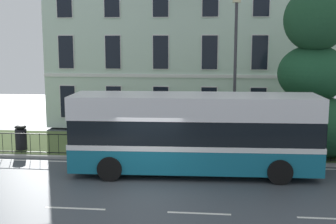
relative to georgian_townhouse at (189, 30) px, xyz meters
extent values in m
cube|color=#3E444A|center=(-0.70, -14.84, -6.11)|extent=(60.00, 56.00, 0.06)
cube|color=silver|center=(-0.70, -11.19, -6.08)|extent=(54.00, 0.14, 0.01)
cube|color=silver|center=(-2.70, -16.64, -6.08)|extent=(2.00, 0.12, 0.01)
cube|color=silver|center=(1.30, -16.64, -6.08)|extent=(2.00, 0.12, 0.01)
cube|color=silver|center=(5.30, -16.64, -6.08)|extent=(2.00, 0.12, 0.01)
cube|color=#9E9E99|center=(-0.70, -10.72, -6.02)|extent=(57.00, 0.24, 0.12)
cube|color=#506634|center=(-0.70, -7.91, -6.02)|extent=(57.00, 5.38, 0.12)
cube|color=silver|center=(0.00, 0.01, -1.15)|extent=(16.94, 8.42, 9.63)
cube|color=white|center=(0.00, -4.24, -2.73)|extent=(16.94, 0.06, 0.20)
cube|color=#2D333D|center=(0.00, -4.25, -4.86)|extent=(1.10, 0.06, 2.20)
cube|color=white|center=(-7.06, -4.25, -4.33)|extent=(0.99, 0.04, 2.01)
cube|color=black|center=(-7.06, -4.27, -4.33)|extent=(0.89, 0.03, 1.91)
cube|color=white|center=(-4.23, -4.25, -4.33)|extent=(0.99, 0.04, 2.01)
cube|color=black|center=(-4.23, -4.27, -4.33)|extent=(0.89, 0.03, 1.91)
cube|color=white|center=(-1.41, -4.25, -4.33)|extent=(0.99, 0.04, 2.01)
cube|color=black|center=(-1.41, -4.27, -4.33)|extent=(0.89, 0.03, 1.91)
cube|color=white|center=(1.41, -4.25, -4.33)|extent=(0.99, 0.04, 2.01)
cube|color=black|center=(1.41, -4.27, -4.33)|extent=(0.89, 0.03, 1.91)
cube|color=white|center=(4.23, -4.25, -4.33)|extent=(0.99, 0.04, 2.01)
cube|color=black|center=(4.23, -4.27, -4.33)|extent=(0.89, 0.03, 1.91)
cube|color=white|center=(7.06, -4.25, -4.33)|extent=(0.99, 0.04, 2.01)
cube|color=black|center=(7.06, -4.27, -4.33)|extent=(0.89, 0.03, 1.91)
cube|color=white|center=(-7.06, -4.25, -1.37)|extent=(0.99, 0.04, 2.01)
cube|color=black|center=(-7.06, -4.27, -1.37)|extent=(0.89, 0.03, 1.91)
cube|color=white|center=(-4.23, -4.25, -1.37)|extent=(0.99, 0.04, 2.01)
cube|color=black|center=(-4.23, -4.27, -1.37)|extent=(0.89, 0.03, 1.91)
cube|color=white|center=(-1.41, -4.25, -1.37)|extent=(0.99, 0.04, 2.01)
cube|color=black|center=(-1.41, -4.27, -1.37)|extent=(0.89, 0.03, 1.91)
cube|color=white|center=(1.41, -4.25, -1.37)|extent=(0.99, 0.04, 2.01)
cube|color=black|center=(1.41, -4.27, -1.37)|extent=(0.89, 0.03, 1.91)
cube|color=white|center=(4.23, -4.25, -1.37)|extent=(0.99, 0.04, 2.01)
cube|color=black|center=(4.23, -4.27, -1.37)|extent=(0.89, 0.03, 1.91)
cube|color=white|center=(7.06, -4.25, -1.37)|extent=(0.99, 0.04, 2.01)
cube|color=black|center=(7.06, -4.27, -1.37)|extent=(0.89, 0.03, 1.91)
cube|color=white|center=(-7.06, -4.25, 1.60)|extent=(0.99, 0.04, 2.01)
cube|color=black|center=(-7.06, -4.27, 1.60)|extent=(0.89, 0.03, 1.91)
cube|color=white|center=(-4.23, -4.25, 1.60)|extent=(0.99, 0.04, 2.01)
cube|color=black|center=(-4.23, -4.27, 1.60)|extent=(0.89, 0.03, 1.91)
cube|color=white|center=(-1.41, -4.25, 1.60)|extent=(0.99, 0.04, 2.01)
cube|color=black|center=(-1.41, -4.27, 1.60)|extent=(0.89, 0.03, 1.91)
cube|color=black|center=(0.00, -10.44, -5.01)|extent=(18.19, 0.04, 0.04)
cube|color=black|center=(0.00, -10.44, -5.88)|extent=(18.19, 0.04, 0.04)
cylinder|color=black|center=(-8.18, -10.44, -5.48)|extent=(0.02, 0.02, 0.95)
cylinder|color=black|center=(-7.73, -10.44, -5.48)|extent=(0.02, 0.02, 0.95)
cylinder|color=black|center=(-7.27, -10.44, -5.48)|extent=(0.02, 0.02, 0.95)
cylinder|color=black|center=(-6.82, -10.44, -5.48)|extent=(0.02, 0.02, 0.95)
cylinder|color=black|center=(-6.36, -10.44, -5.48)|extent=(0.02, 0.02, 0.95)
cylinder|color=black|center=(-5.91, -10.44, -5.48)|extent=(0.02, 0.02, 0.95)
cylinder|color=black|center=(-5.46, -10.44, -5.48)|extent=(0.02, 0.02, 0.95)
cylinder|color=black|center=(-5.00, -10.44, -5.48)|extent=(0.02, 0.02, 0.95)
cylinder|color=black|center=(-4.55, -10.44, -5.48)|extent=(0.02, 0.02, 0.95)
cylinder|color=black|center=(-4.09, -10.44, -5.48)|extent=(0.02, 0.02, 0.95)
cylinder|color=black|center=(-3.64, -10.44, -5.48)|extent=(0.02, 0.02, 0.95)
cylinder|color=black|center=(-3.18, -10.44, -5.48)|extent=(0.02, 0.02, 0.95)
cylinder|color=black|center=(-2.73, -10.44, -5.48)|extent=(0.02, 0.02, 0.95)
cylinder|color=black|center=(-2.27, -10.44, -5.48)|extent=(0.02, 0.02, 0.95)
cylinder|color=black|center=(-1.82, -10.44, -5.48)|extent=(0.02, 0.02, 0.95)
cylinder|color=black|center=(-1.36, -10.44, -5.48)|extent=(0.02, 0.02, 0.95)
cylinder|color=black|center=(-0.91, -10.44, -5.48)|extent=(0.02, 0.02, 0.95)
cylinder|color=black|center=(-0.45, -10.44, -5.48)|extent=(0.02, 0.02, 0.95)
cylinder|color=black|center=(0.00, -10.44, -5.48)|extent=(0.02, 0.02, 0.95)
cylinder|color=black|center=(0.45, -10.44, -5.48)|extent=(0.02, 0.02, 0.95)
cylinder|color=black|center=(0.91, -10.44, -5.48)|extent=(0.02, 0.02, 0.95)
cylinder|color=black|center=(1.36, -10.44, -5.48)|extent=(0.02, 0.02, 0.95)
cylinder|color=black|center=(1.82, -10.44, -5.48)|extent=(0.02, 0.02, 0.95)
cylinder|color=black|center=(2.27, -10.44, -5.48)|extent=(0.02, 0.02, 0.95)
cylinder|color=black|center=(2.73, -10.44, -5.48)|extent=(0.02, 0.02, 0.95)
cylinder|color=black|center=(3.18, -10.44, -5.48)|extent=(0.02, 0.02, 0.95)
cylinder|color=black|center=(3.64, -10.44, -5.48)|extent=(0.02, 0.02, 0.95)
cylinder|color=black|center=(4.09, -10.44, -5.48)|extent=(0.02, 0.02, 0.95)
cylinder|color=black|center=(4.55, -10.44, -5.48)|extent=(0.02, 0.02, 0.95)
cylinder|color=black|center=(5.00, -10.44, -5.48)|extent=(0.02, 0.02, 0.95)
cylinder|color=black|center=(5.46, -10.44, -5.48)|extent=(0.02, 0.02, 0.95)
cylinder|color=black|center=(5.91, -10.44, -5.48)|extent=(0.02, 0.02, 0.95)
cylinder|color=black|center=(6.36, -10.44, -5.48)|extent=(0.02, 0.02, 0.95)
cylinder|color=black|center=(6.82, -10.44, -5.48)|extent=(0.02, 0.02, 0.95)
cylinder|color=#423328|center=(6.29, -8.67, -5.07)|extent=(0.38, 0.38, 1.79)
ellipsoid|color=#1A4628|center=(6.47, -8.79, -4.71)|extent=(4.70, 4.70, 2.85)
ellipsoid|color=#1B492C|center=(6.30, -8.45, -2.23)|extent=(3.26, 3.26, 2.68)
ellipsoid|color=#1C4429|center=(6.26, -8.77, 0.25)|extent=(2.91, 2.91, 2.92)
cube|color=#156883|center=(0.94, -12.41, -5.28)|extent=(9.90, 2.80, 1.07)
cube|color=white|center=(0.94, -12.41, -4.79)|extent=(9.92, 2.82, 0.20)
cube|color=black|center=(0.94, -12.41, -4.24)|extent=(9.81, 2.75, 1.01)
cube|color=white|center=(0.94, -12.41, -3.29)|extent=(9.90, 2.80, 0.89)
cube|color=black|center=(5.86, -12.21, -4.29)|extent=(0.14, 2.02, 0.93)
cube|color=black|center=(5.86, -12.21, -3.33)|extent=(0.13, 1.73, 0.57)
cylinder|color=silver|center=(5.83, -11.44, -5.60)|extent=(0.05, 0.20, 0.20)
cylinder|color=silver|center=(5.89, -12.98, -5.60)|extent=(0.05, 0.20, 0.20)
cylinder|color=black|center=(4.12, -11.13, -5.60)|extent=(0.97, 0.34, 0.96)
cylinder|color=black|center=(4.22, -13.43, -5.60)|extent=(0.97, 0.34, 0.96)
cylinder|color=black|center=(-2.34, -11.39, -5.60)|extent=(0.97, 0.34, 0.96)
cylinder|color=black|center=(-2.25, -13.69, -5.60)|extent=(0.97, 0.34, 0.96)
cylinder|color=#333338|center=(2.64, -9.43, -2.50)|extent=(0.14, 0.14, 6.93)
cylinder|color=black|center=(-7.62, -9.66, -5.46)|extent=(0.55, 0.55, 1.01)
ellipsoid|color=black|center=(-7.62, -9.66, -4.85)|extent=(0.56, 0.56, 0.19)
camera|label=1|loc=(1.71, -29.86, -0.75)|focal=47.31mm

